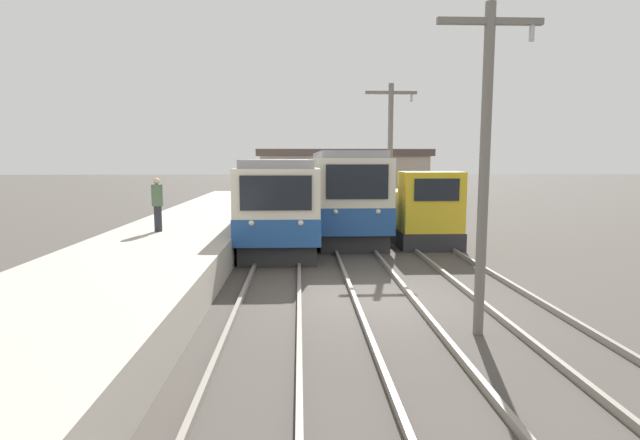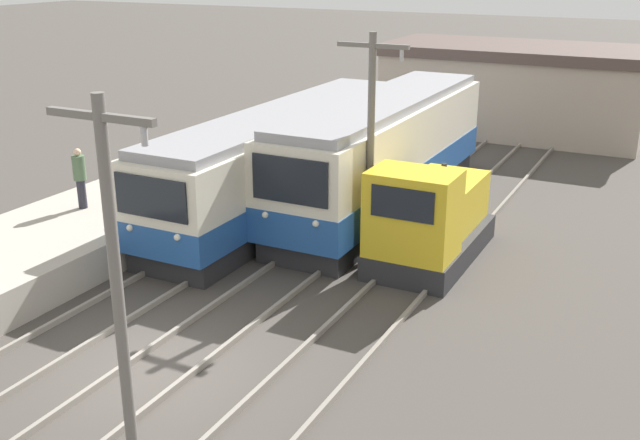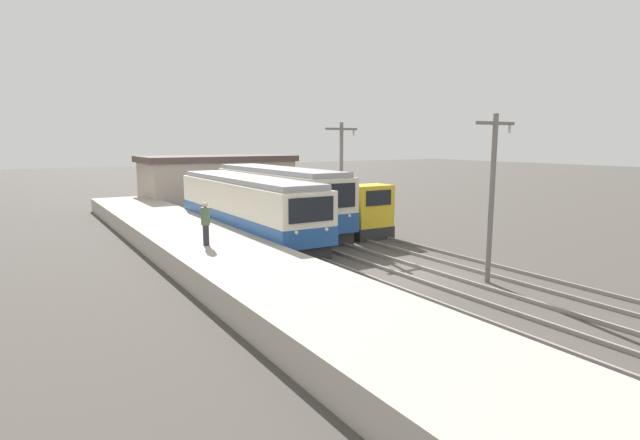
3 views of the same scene
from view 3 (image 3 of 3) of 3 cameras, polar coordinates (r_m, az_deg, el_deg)
The scene contains 12 objects.
ground_plane at distance 20.96m, azimuth 10.06°, elevation -6.02°, with size 200.00×200.00×0.00m, color #47423D.
platform_left at distance 17.43m, azimuth -5.56°, elevation -7.32°, with size 4.50×54.00×0.99m, color #ADA599.
track_left at distance 19.36m, azimuth 4.27°, elevation -6.95°, with size 1.54×60.00×0.14m.
track_center at distance 21.07m, azimuth 10.48°, elevation -5.75°, with size 1.54×60.00×0.14m.
track_right at distance 23.15m, azimuth 16.01°, elevation -4.63°, with size 1.54×60.00×0.14m.
commuter_train_left at distance 28.05m, azimuth -8.38°, elevation 1.17°, with size 2.84×14.24×3.46m.
commuter_train_center at distance 30.67m, azimuth -4.79°, elevation 2.17°, with size 2.84×13.03×3.80m.
shunting_locomotive at distance 29.04m, azimuth 3.96°, elevation 0.70°, with size 2.40×5.04×3.00m.
catenary_mast_near at distance 19.80m, azimuth 19.07°, elevation 3.07°, with size 2.00×0.20×6.38m.
catenary_mast_mid at distance 27.28m, azimuth 2.45°, elevation 5.03°, with size 2.00×0.20×6.38m.
person_on_platform at distance 21.64m, azimuth -12.95°, elevation -0.21°, with size 0.38×0.38×1.85m.
station_building at distance 43.81m, azimuth -11.66°, elevation 4.51°, with size 12.60×6.30×4.18m.
Camera 3 is at (-13.58, -15.04, 5.37)m, focal length 28.00 mm.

